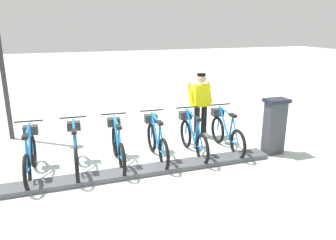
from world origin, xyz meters
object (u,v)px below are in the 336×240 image
Objects in this scene: bike_docked_1 at (192,136)px; bike_docked_5 at (30,155)px; bike_docked_2 at (156,140)px; bike_docked_4 at (76,150)px; payment_kiosk at (274,125)px; worker_near_rack at (201,103)px; bike_docked_3 at (118,145)px; bike_docked_0 at (226,132)px.

bike_docked_5 is at bearing 90.00° from bike_docked_1.
bike_docked_4 is (0.00, 1.71, 0.00)m from bike_docked_2.
payment_kiosk is 0.74× the size of bike_docked_5.
worker_near_rack is at bearing -71.61° from bike_docked_4.
payment_kiosk reaches higher than bike_docked_1.
bike_docked_3 is at bearing 90.00° from bike_docked_1.
bike_docked_0 is 4.27m from bike_docked_5.
bike_docked_1 is at bearing 71.97° from payment_kiosk.
worker_near_rack is (1.08, -0.69, 0.48)m from bike_docked_1.
bike_docked_5 is (0.00, 4.27, 0.00)m from bike_docked_0.
payment_kiosk is at bearing -147.16° from worker_near_rack.
bike_docked_2 is (0.57, 2.61, -0.24)m from payment_kiosk.
bike_docked_0 is 1.00× the size of bike_docked_3.
bike_docked_1 is 1.71m from bike_docked_3.
bike_docked_2 is at bearing -90.00° from bike_docked_4.
payment_kiosk is at bearing -108.03° from bike_docked_1.
bike_docked_0 is 1.00× the size of bike_docked_5.
bike_docked_1 and bike_docked_5 have the same top height.
bike_docked_5 is 1.04× the size of worker_near_rack.
bike_docked_1 and bike_docked_2 have the same top height.
bike_docked_2 and bike_docked_3 have the same top height.
payment_kiosk is 1.86m from bike_docked_1.
bike_docked_1 is 3.42m from bike_docked_5.
bike_docked_0 is at bearing 57.63° from payment_kiosk.
bike_docked_4 is at bearing 90.00° from bike_docked_3.
bike_docked_2 is at bearing -90.00° from bike_docked_5.
bike_docked_5 is (0.00, 3.42, 0.00)m from bike_docked_1.
worker_near_rack reaches higher than bike_docked_3.
bike_docked_2 and bike_docked_5 have the same top height.
bike_docked_3 is 0.85m from bike_docked_4.
bike_docked_5 is at bearing 90.00° from bike_docked_2.
bike_docked_3 and bike_docked_4 have the same top height.
bike_docked_0 is 1.00× the size of bike_docked_2.
bike_docked_5 is at bearing 90.00° from bike_docked_0.
bike_docked_5 is (0.57, 5.17, -0.24)m from payment_kiosk.
bike_docked_0 is 0.85m from bike_docked_1.
bike_docked_3 is 1.04× the size of worker_near_rack.
bike_docked_3 is (0.57, 3.46, -0.24)m from payment_kiosk.
bike_docked_2 is 2.56m from bike_docked_5.
bike_docked_5 is 4.27m from worker_near_rack.
bike_docked_4 is 3.46m from worker_near_rack.
payment_kiosk is 1.98m from worker_near_rack.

